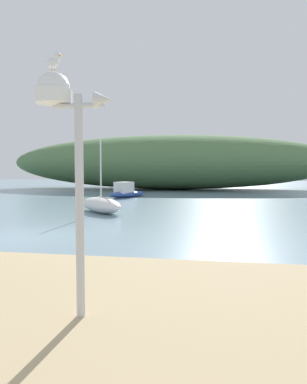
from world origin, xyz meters
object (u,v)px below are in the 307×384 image
Objects in this scene: mast_structure at (62,116)px; sailboat_east_reach at (101,205)px; seagull_on_radar at (54,61)px; motorboat_inner_mooring at (126,192)px.

sailboat_east_reach is at bearing 106.12° from mast_structure.
sailboat_east_reach is (-3.85, 13.72, -3.37)m from seagull_on_radar.
sailboat_east_reach is at bearing 105.68° from seagull_on_radar.
seagull_on_radar is 0.09× the size of motorboat_inner_mooring.
motorboat_inner_mooring is (-5.24, 23.92, -2.59)m from mast_structure.
mast_structure is 0.89× the size of motorboat_inner_mooring.
seagull_on_radar is at bearing -74.32° from sailboat_east_reach.
mast_structure is 14.51m from sailboat_east_reach.
mast_structure is at bearing -77.64° from motorboat_inner_mooring.
sailboat_east_reach reaches higher than mast_structure.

